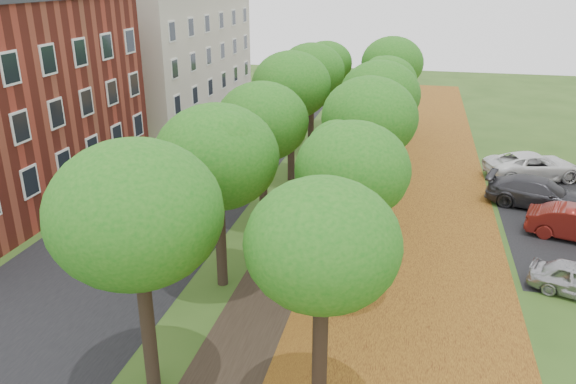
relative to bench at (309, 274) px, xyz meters
The scene contains 9 objects.
street_asphalt 11.99m from the bench, 135.57° to the left, with size 8.00×70.00×0.01m, color black.
footpath 8.46m from the bench, 97.17° to the left, with size 3.20×70.00×0.01m, color black.
leaf_verge 9.28m from the bench, 64.80° to the left, with size 7.50×70.00×0.01m, color #A0691D.
tree_row_west 10.09m from the bench, 111.21° to the left, with size 4.13×34.13×6.82m.
tree_row_east 9.67m from the bench, 79.56° to the left, with size 4.13×34.13×6.82m.
building_cream 32.32m from the bench, 124.38° to the left, with size 10.30×20.30×10.40m.
bench is the anchor object (origin of this frame).
car_grey 14.24m from the bench, 45.70° to the left, with size 2.11×5.20×1.51m, color #323237.
car_white 18.05m from the bench, 54.85° to the left, with size 2.53×5.49×1.53m, color white.
Camera 1 is at (4.48, -11.82, 11.14)m, focal length 35.00 mm.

